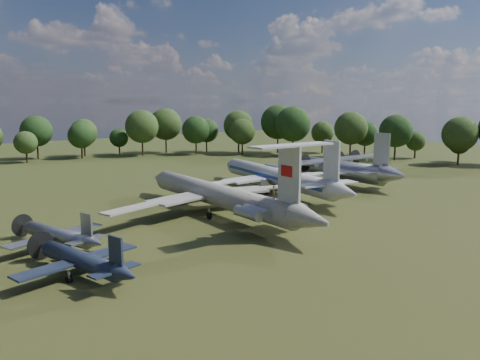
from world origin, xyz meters
TOP-DOWN VIEW (x-y plane):
  - ground at (0.00, 0.00)m, footprint 300.00×300.00m
  - il62_airliner at (3.84, -0.72)m, footprint 38.94×48.93m
  - tu104_jet at (22.70, 6.24)m, footprint 42.53×51.39m
  - an12_transport at (39.45, 6.41)m, footprint 34.61×38.13m
  - small_prop_west at (-21.43, -12.41)m, footprint 15.73×19.32m
  - small_prop_northwest at (-20.03, -1.83)m, footprint 15.99×18.98m
  - person_on_il62 at (2.97, -13.49)m, footprint 0.71×0.58m

SIDE VIEW (x-z plane):
  - ground at x=0.00m, z-range 0.00..0.00m
  - small_prop_northwest at x=-20.03m, z-range 0.00..2.39m
  - small_prop_west at x=-21.43m, z-range 0.00..2.52m
  - tu104_jet at x=22.70m, z-range 0.00..4.55m
  - il62_airliner at x=3.84m, z-range 0.00..4.57m
  - an12_transport at x=39.45m, z-range 0.00..4.73m
  - person_on_il62 at x=2.97m, z-range 4.57..6.25m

